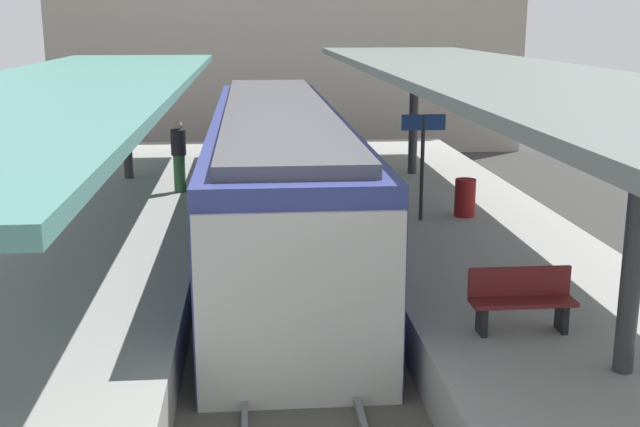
{
  "coord_description": "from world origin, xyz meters",
  "views": [
    {
      "loc": [
        -0.58,
        -13.35,
        5.09
      ],
      "look_at": [
        0.71,
        1.22,
        1.51
      ],
      "focal_mm": 44.69,
      "sensor_mm": 36.0,
      "label": 1
    }
  ],
  "objects_px": {
    "commuter_train": "(278,177)",
    "platform_sign": "(423,143)",
    "litter_bin": "(465,198)",
    "passenger_near_bench": "(179,155)",
    "platform_bench": "(521,298)"
  },
  "relations": [
    {
      "from": "platform_sign",
      "to": "platform_bench",
      "type": "bearing_deg",
      "value": -89.49
    },
    {
      "from": "commuter_train",
      "to": "platform_bench",
      "type": "bearing_deg",
      "value": -67.74
    },
    {
      "from": "commuter_train",
      "to": "litter_bin",
      "type": "xyz_separation_m",
      "value": [
        3.94,
        -0.93,
        -0.33
      ]
    },
    {
      "from": "commuter_train",
      "to": "platform_sign",
      "type": "xyz_separation_m",
      "value": [
        2.94,
        -1.2,
        0.9
      ]
    },
    {
      "from": "platform_sign",
      "to": "passenger_near_bench",
      "type": "distance_m",
      "value": 6.24
    },
    {
      "from": "commuter_train",
      "to": "platform_sign",
      "type": "height_order",
      "value": "commuter_train"
    },
    {
      "from": "commuter_train",
      "to": "passenger_near_bench",
      "type": "bearing_deg",
      "value": 137.76
    },
    {
      "from": "platform_sign",
      "to": "litter_bin",
      "type": "relative_size",
      "value": 2.76
    },
    {
      "from": "passenger_near_bench",
      "to": "commuter_train",
      "type": "bearing_deg",
      "value": -42.24
    },
    {
      "from": "commuter_train",
      "to": "platform_sign",
      "type": "distance_m",
      "value": 3.3
    },
    {
      "from": "platform_bench",
      "to": "platform_sign",
      "type": "distance_m",
      "value": 6.21
    },
    {
      "from": "commuter_train",
      "to": "passenger_near_bench",
      "type": "height_order",
      "value": "commuter_train"
    },
    {
      "from": "platform_sign",
      "to": "commuter_train",
      "type": "bearing_deg",
      "value": 157.72
    },
    {
      "from": "commuter_train",
      "to": "platform_bench",
      "type": "xyz_separation_m",
      "value": [
        2.99,
        -7.3,
        -0.26
      ]
    },
    {
      "from": "platform_sign",
      "to": "passenger_near_bench",
      "type": "height_order",
      "value": "platform_sign"
    }
  ]
}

